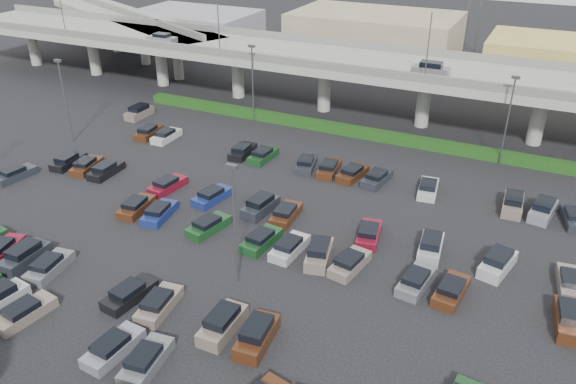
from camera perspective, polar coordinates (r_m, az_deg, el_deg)
The scene contains 7 objects.
ground at distance 51.39m, azimuth -0.65°, elevation -4.16°, with size 280.00×280.00×0.00m, color black.
overpass at distance 76.35m, azimuth 10.05°, elevation 12.13°, with size 150.00×13.00×15.80m.
on_ramp at distance 110.64m, azimuth -15.86°, elevation 16.37°, with size 50.93×30.13×8.80m.
hedge at distance 71.99m, azimuth 8.19°, elevation 5.88°, with size 66.00×1.60×1.10m, color #173810.
parked_cars at distance 47.89m, azimuth -2.74°, elevation -5.98°, with size 62.75×41.55×1.67m.
light_poles at distance 51.70m, azimuth -3.83°, elevation 3.84°, with size 66.90×48.38×10.30m.
distant_buildings at distance 103.74m, azimuth 21.62°, elevation 12.99°, with size 138.00×24.00×9.00m.
Camera 1 is at (19.28, -38.95, 27.42)m, focal length 35.00 mm.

